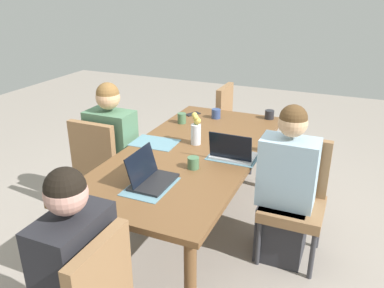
# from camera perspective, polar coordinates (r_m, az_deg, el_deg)

# --- Properties ---
(ground_plane) EXTENTS (10.00, 10.00, 0.00)m
(ground_plane) POSITION_cam_1_polar(r_m,az_deg,el_deg) (3.38, 0.00, -12.52)
(ground_plane) COLOR gray
(dining_table) EXTENTS (2.13, 0.99, 0.74)m
(dining_table) POSITION_cam_1_polar(r_m,az_deg,el_deg) (3.05, 0.00, -2.13)
(dining_table) COLOR brown
(dining_table) RESTS_ON ground_plane
(chair_near_left_mid) EXTENTS (0.44, 0.44, 0.90)m
(chair_near_left_mid) POSITION_cam_1_polar(r_m,az_deg,el_deg) (3.47, -12.92, -2.69)
(chair_near_left_mid) COLOR olive
(chair_near_left_mid) RESTS_ON ground_plane
(person_near_left_mid) EXTENTS (0.36, 0.40, 1.19)m
(person_near_left_mid) POSITION_cam_1_polar(r_m,az_deg,el_deg) (3.48, -11.45, -1.98)
(person_near_left_mid) COLOR #2D2D33
(person_near_left_mid) RESTS_ON ground_plane
(chair_far_left_far) EXTENTS (0.44, 0.44, 0.90)m
(chair_far_left_far) POSITION_cam_1_polar(r_m,az_deg,el_deg) (3.00, 14.83, -7.03)
(chair_far_left_far) COLOR olive
(chair_far_left_far) RESTS_ON ground_plane
(person_far_left_far) EXTENTS (0.36, 0.40, 1.19)m
(person_far_left_far) POSITION_cam_1_polar(r_m,az_deg,el_deg) (2.93, 13.48, -7.04)
(person_far_left_far) COLOR #2D2D33
(person_far_left_far) RESTS_ON ground_plane
(chair_head_left_right_near) EXTENTS (0.44, 0.44, 0.90)m
(chair_head_left_right_near) POSITION_cam_1_polar(r_m,az_deg,el_deg) (4.38, 6.12, 3.15)
(chair_head_left_right_near) COLOR olive
(chair_head_left_right_near) RESTS_ON ground_plane
(flower_vase) EXTENTS (0.08, 0.08, 0.26)m
(flower_vase) POSITION_cam_1_polar(r_m,az_deg,el_deg) (3.09, 0.58, 2.03)
(flower_vase) COLOR silver
(flower_vase) RESTS_ON dining_table
(placemat_head_right_left_near) EXTENTS (0.36, 0.26, 0.00)m
(placemat_head_right_left_near) POSITION_cam_1_polar(r_m,az_deg,el_deg) (2.50, -6.09, -6.16)
(placemat_head_right_left_near) COLOR slate
(placemat_head_right_left_near) RESTS_ON dining_table
(placemat_near_left_mid) EXTENTS (0.27, 0.37, 0.00)m
(placemat_near_left_mid) POSITION_cam_1_polar(r_m,az_deg,el_deg) (3.16, -5.45, 0.20)
(placemat_near_left_mid) COLOR slate
(placemat_near_left_mid) RESTS_ON dining_table
(placemat_far_left_far) EXTENTS (0.26, 0.36, 0.00)m
(placemat_far_left_far) POSITION_cam_1_polar(r_m,az_deg,el_deg) (2.91, 6.03, -1.87)
(placemat_far_left_far) COLOR slate
(placemat_far_left_far) RESTS_ON dining_table
(laptop_far_left_far) EXTENTS (0.22, 0.32, 0.21)m
(laptop_far_left_far) POSITION_cam_1_polar(r_m,az_deg,el_deg) (2.87, 5.94, -1.32)
(laptop_far_left_far) COLOR silver
(laptop_far_left_far) RESTS_ON dining_table
(laptop_head_right_left_near) EXTENTS (0.32, 0.22, 0.21)m
(laptop_head_right_left_near) POSITION_cam_1_polar(r_m,az_deg,el_deg) (2.53, -6.15, -4.78)
(laptop_head_right_left_near) COLOR black
(laptop_head_right_left_near) RESTS_ON dining_table
(coffee_mug_near_left) EXTENTS (0.09, 0.09, 0.09)m
(coffee_mug_near_left) POSITION_cam_1_polar(r_m,az_deg,el_deg) (3.73, 3.53, 4.44)
(coffee_mug_near_left) COLOR #33477A
(coffee_mug_near_left) RESTS_ON dining_table
(coffee_mug_near_right) EXTENTS (0.08, 0.08, 0.09)m
(coffee_mug_near_right) POSITION_cam_1_polar(r_m,az_deg,el_deg) (3.59, -1.50, 3.78)
(coffee_mug_near_right) COLOR #47704C
(coffee_mug_near_right) RESTS_ON dining_table
(coffee_mug_centre_left) EXTENTS (0.09, 0.09, 0.08)m
(coffee_mug_centre_left) POSITION_cam_1_polar(r_m,az_deg,el_deg) (3.78, 11.23, 4.23)
(coffee_mug_centre_left) COLOR #232328
(coffee_mug_centre_left) RESTS_ON dining_table
(coffee_mug_centre_right) EXTENTS (0.08, 0.08, 0.08)m
(coffee_mug_centre_right) POSITION_cam_1_polar(r_m,az_deg,el_deg) (2.71, 0.18, -2.76)
(coffee_mug_centre_right) COLOR #47704C
(coffee_mug_centre_right) RESTS_ON dining_table
(phone_black) EXTENTS (0.17, 0.14, 0.01)m
(phone_black) POSITION_cam_1_polar(r_m,az_deg,el_deg) (3.84, 0.09, 4.40)
(phone_black) COLOR black
(phone_black) RESTS_ON dining_table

